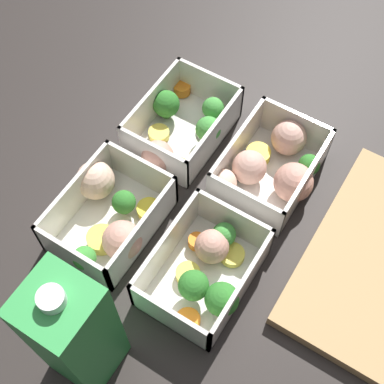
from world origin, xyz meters
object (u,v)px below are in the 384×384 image
(container_near_right, at_px, (109,214))
(juice_carton, at_px, (75,333))
(container_far_right, at_px, (207,270))
(container_far_left, at_px, (273,166))
(container_near_left, at_px, (180,127))

(container_near_right, relative_size, juice_carton, 0.75)
(container_near_right, xyz_separation_m, container_far_right, (-0.00, 0.14, -0.00))
(container_far_left, relative_size, container_far_right, 1.04)
(container_far_left, relative_size, juice_carton, 0.78)
(container_near_left, bearing_deg, container_near_right, -0.64)
(container_near_right, distance_m, container_far_left, 0.22)
(container_near_right, height_order, container_far_left, same)
(container_far_right, xyz_separation_m, juice_carton, (0.15, -0.06, 0.07))
(container_near_left, xyz_separation_m, container_far_right, (0.16, 0.14, 0.00))
(container_near_left, distance_m, container_near_right, 0.16)
(container_near_left, relative_size, container_near_right, 1.15)
(container_far_left, bearing_deg, juice_carton, -10.69)
(container_near_left, bearing_deg, container_far_left, 94.02)
(container_near_left, bearing_deg, container_far_right, 41.15)
(container_far_right, bearing_deg, juice_carton, -22.51)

